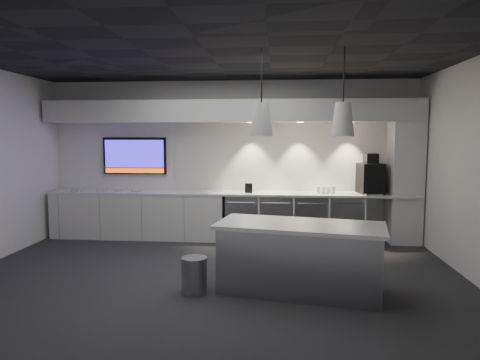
# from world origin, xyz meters

# --- Properties ---
(floor) EXTENTS (7.00, 7.00, 0.00)m
(floor) POSITION_xyz_m (0.00, 0.00, 0.00)
(floor) COLOR #29292B
(floor) RESTS_ON ground
(ceiling) EXTENTS (7.00, 7.00, 0.00)m
(ceiling) POSITION_xyz_m (0.00, 0.00, 3.00)
(ceiling) COLOR black
(ceiling) RESTS_ON wall_back
(wall_back) EXTENTS (7.00, 0.00, 7.00)m
(wall_back) POSITION_xyz_m (0.00, 2.50, 1.50)
(wall_back) COLOR white
(wall_back) RESTS_ON floor
(wall_front) EXTENTS (7.00, 0.00, 7.00)m
(wall_front) POSITION_xyz_m (0.00, -2.50, 1.50)
(wall_front) COLOR white
(wall_front) RESTS_ON floor
(wall_right) EXTENTS (0.00, 7.00, 7.00)m
(wall_right) POSITION_xyz_m (3.50, 0.00, 1.50)
(wall_right) COLOR white
(wall_right) RESTS_ON floor
(back_counter) EXTENTS (6.80, 0.65, 0.04)m
(back_counter) POSITION_xyz_m (0.00, 2.17, 0.88)
(back_counter) COLOR white
(back_counter) RESTS_ON left_base_cabinets
(left_base_cabinets) EXTENTS (3.30, 0.63, 0.86)m
(left_base_cabinets) POSITION_xyz_m (-1.75, 2.17, 0.43)
(left_base_cabinets) COLOR silver
(left_base_cabinets) RESTS_ON floor
(fridge_unit_a) EXTENTS (0.60, 0.61, 0.85)m
(fridge_unit_a) POSITION_xyz_m (0.25, 2.17, 0.42)
(fridge_unit_a) COLOR gray
(fridge_unit_a) RESTS_ON floor
(fridge_unit_b) EXTENTS (0.60, 0.61, 0.85)m
(fridge_unit_b) POSITION_xyz_m (0.88, 2.17, 0.42)
(fridge_unit_b) COLOR gray
(fridge_unit_b) RESTS_ON floor
(fridge_unit_c) EXTENTS (0.60, 0.61, 0.85)m
(fridge_unit_c) POSITION_xyz_m (1.51, 2.17, 0.42)
(fridge_unit_c) COLOR gray
(fridge_unit_c) RESTS_ON floor
(fridge_unit_d) EXTENTS (0.60, 0.61, 0.85)m
(fridge_unit_d) POSITION_xyz_m (2.14, 2.17, 0.42)
(fridge_unit_d) COLOR gray
(fridge_unit_d) RESTS_ON floor
(backsplash) EXTENTS (4.60, 0.03, 1.30)m
(backsplash) POSITION_xyz_m (1.20, 2.48, 1.55)
(backsplash) COLOR silver
(backsplash) RESTS_ON wall_back
(soffit) EXTENTS (6.90, 0.60, 0.40)m
(soffit) POSITION_xyz_m (0.00, 2.20, 2.40)
(soffit) COLOR silver
(soffit) RESTS_ON wall_back
(column) EXTENTS (0.55, 0.55, 2.60)m
(column) POSITION_xyz_m (3.20, 2.20, 1.30)
(column) COLOR silver
(column) RESTS_ON floor
(wall_tv) EXTENTS (1.25, 0.07, 0.72)m
(wall_tv) POSITION_xyz_m (-1.90, 2.45, 1.56)
(wall_tv) COLOR black
(wall_tv) RESTS_ON wall_back
(island) EXTENTS (2.18, 1.25, 0.87)m
(island) POSITION_xyz_m (1.18, -0.48, 0.44)
(island) COLOR gray
(island) RESTS_ON floor
(bin) EXTENTS (0.41, 0.41, 0.45)m
(bin) POSITION_xyz_m (-0.13, -0.63, 0.23)
(bin) COLOR gray
(bin) RESTS_ON floor
(coffee_machine) EXTENTS (0.46, 0.62, 0.73)m
(coffee_machine) POSITION_xyz_m (2.59, 2.20, 1.20)
(coffee_machine) COLOR black
(coffee_machine) RESTS_ON back_counter
(sign_black) EXTENTS (0.14, 0.05, 0.18)m
(sign_black) POSITION_xyz_m (0.37, 2.08, 0.99)
(sign_black) COLOR black
(sign_black) RESTS_ON back_counter
(sign_white) EXTENTS (0.18, 0.07, 0.14)m
(sign_white) POSITION_xyz_m (-0.22, 2.13, 0.97)
(sign_white) COLOR white
(sign_white) RESTS_ON back_counter
(cup_cluster) EXTENTS (0.34, 0.16, 0.14)m
(cup_cluster) POSITION_xyz_m (1.78, 2.12, 0.97)
(cup_cluster) COLOR white
(cup_cluster) RESTS_ON back_counter
(tray_a) EXTENTS (0.17, 0.17, 0.02)m
(tray_a) POSITION_xyz_m (-2.96, 2.12, 0.91)
(tray_a) COLOR #A4A4A4
(tray_a) RESTS_ON back_counter
(tray_b) EXTENTS (0.17, 0.17, 0.02)m
(tray_b) POSITION_xyz_m (-2.45, 2.10, 0.91)
(tray_b) COLOR #A4A4A4
(tray_b) RESTS_ON back_counter
(tray_c) EXTENTS (0.19, 0.19, 0.02)m
(tray_c) POSITION_xyz_m (-2.09, 2.09, 0.91)
(tray_c) COLOR #A4A4A4
(tray_c) RESTS_ON back_counter
(tray_d) EXTENTS (0.17, 0.17, 0.02)m
(tray_d) POSITION_xyz_m (-1.76, 2.12, 0.91)
(tray_d) COLOR #A4A4A4
(tray_d) RESTS_ON back_counter
(pendant_left) EXTENTS (0.28, 0.28, 1.10)m
(pendant_left) POSITION_xyz_m (0.69, -0.48, 2.15)
(pendant_left) COLOR silver
(pendant_left) RESTS_ON ceiling
(pendant_right) EXTENTS (0.28, 0.28, 1.10)m
(pendant_right) POSITION_xyz_m (1.67, -0.48, 2.15)
(pendant_right) COLOR silver
(pendant_right) RESTS_ON ceiling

